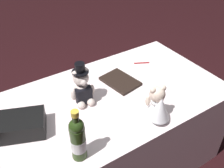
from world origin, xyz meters
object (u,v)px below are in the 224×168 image
object	(u,v)px
teddy_bear_bride	(157,106)
teddy_bear_groom	(82,88)
signing_pen	(142,63)
champagne_bottle	(78,139)
gift_case_black	(19,125)
guestbook	(120,81)

from	to	relation	value
teddy_bear_bride	teddy_bear_groom	bearing A→B (deg)	-50.85
signing_pen	champagne_bottle	bearing A→B (deg)	32.65
signing_pen	gift_case_black	world-z (taller)	gift_case_black
teddy_bear_groom	gift_case_black	xyz separation A→B (m)	(0.44, 0.04, -0.06)
gift_case_black	guestbook	xyz separation A→B (m)	(-0.77, -0.09, -0.04)
teddy_bear_bride	guestbook	size ratio (longest dim) A/B	0.86
guestbook	champagne_bottle	bearing A→B (deg)	28.10
teddy_bear_groom	champagne_bottle	bearing A→B (deg)	59.87
signing_pen	teddy_bear_bride	bearing A→B (deg)	59.22
champagne_bottle	gift_case_black	size ratio (longest dim) A/B	0.94
champagne_bottle	gift_case_black	distance (m)	0.41
champagne_bottle	guestbook	bearing A→B (deg)	-142.22
teddy_bear_bride	gift_case_black	xyz separation A→B (m)	(0.74, -0.34, -0.05)
gift_case_black	teddy_bear_groom	bearing A→B (deg)	-174.70
teddy_bear_groom	guestbook	bearing A→B (deg)	-172.06
gift_case_black	guestbook	size ratio (longest dim) A/B	1.27
teddy_bear_groom	champagne_bottle	distance (m)	0.44
signing_pen	guestbook	world-z (taller)	guestbook
guestbook	teddy_bear_bride	bearing A→B (deg)	77.34
champagne_bottle	signing_pen	world-z (taller)	champagne_bottle
champagne_bottle	gift_case_black	xyz separation A→B (m)	(0.21, -0.34, -0.08)
teddy_bear_groom	signing_pen	bearing A→B (deg)	-165.34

